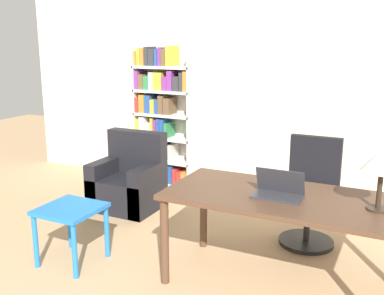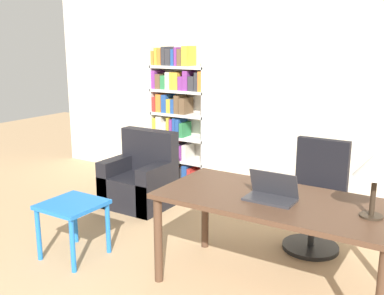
{
  "view_description": "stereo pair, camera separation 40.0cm",
  "coord_description": "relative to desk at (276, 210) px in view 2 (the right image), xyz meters",
  "views": [
    {
      "loc": [
        1.32,
        -0.91,
        1.95
      ],
      "look_at": [
        -0.4,
        2.59,
        1.02
      ],
      "focal_mm": 42.0,
      "sensor_mm": 36.0,
      "label": 1
    },
    {
      "loc": [
        1.67,
        -0.71,
        1.95
      ],
      "look_at": [
        -0.4,
        2.59,
        1.02
      ],
      "focal_mm": 42.0,
      "sensor_mm": 36.0,
      "label": 2
    }
  ],
  "objects": [
    {
      "name": "armchair",
      "position": [
        -2.1,
        0.95,
        -0.38
      ],
      "size": [
        0.75,
        0.64,
        0.9
      ],
      "color": "black",
      "rests_on": "ground_plane"
    },
    {
      "name": "laptop",
      "position": [
        -0.02,
        -0.05,
        0.14
      ],
      "size": [
        0.38,
        0.22,
        0.22
      ],
      "color": "#2D2D33",
      "rests_on": "desk"
    },
    {
      "name": "desk",
      "position": [
        0.0,
        0.0,
        0.0
      ],
      "size": [
        1.83,
        0.88,
        0.77
      ],
      "color": "#4C3323",
      "rests_on": "ground_plane"
    },
    {
      "name": "side_table_blue",
      "position": [
        -1.78,
        -0.43,
        -0.25
      ],
      "size": [
        0.5,
        0.51,
        0.52
      ],
      "color": "blue",
      "rests_on": "ground_plane"
    },
    {
      "name": "office_chair",
      "position": [
        0.04,
        0.95,
        -0.22
      ],
      "size": [
        0.53,
        0.53,
        1.04
      ],
      "color": "black",
      "rests_on": "ground_plane"
    },
    {
      "name": "wall_back",
      "position": [
        -0.49,
        2.14,
        0.67
      ],
      "size": [
        8.0,
        0.06,
        2.7
      ],
      "color": "beige",
      "rests_on": "ground_plane"
    },
    {
      "name": "table_lamp",
      "position": [
        0.69,
        -0.01,
        0.45
      ],
      "size": [
        0.29,
        0.29,
        0.46
      ],
      "color": "#2D2319",
      "rests_on": "desk"
    },
    {
      "name": "bookshelf",
      "position": [
        -2.21,
        1.95,
        0.25
      ],
      "size": [
        0.88,
        0.28,
        1.91
      ],
      "color": "white",
      "rests_on": "ground_plane"
    }
  ]
}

